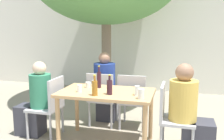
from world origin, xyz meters
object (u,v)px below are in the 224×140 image
(amber_bottle_0, at_px, (95,88))
(person_seated_1, at_px, (189,114))
(patio_chair_0, at_px, (50,104))
(drinking_glass_4, at_px, (88,85))
(drinking_glass_0, at_px, (80,88))
(patio_chair_3, at_px, (133,98))
(patio_chair_2, at_px, (102,96))
(person_seated_0, at_px, (36,103))
(drinking_glass_3, at_px, (94,83))
(dining_table_front, at_px, (106,98))
(person_seated_2, at_px, (106,90))
(wine_bottle_1, at_px, (99,79))
(wine_bottle_2, at_px, (110,87))
(drinking_glass_1, at_px, (137,91))
(patio_chair_1, at_px, (171,114))
(drinking_glass_2, at_px, (141,94))

(amber_bottle_0, bearing_deg, person_seated_1, 11.86)
(patio_chair_0, height_order, drinking_glass_4, patio_chair_0)
(patio_chair_0, bearing_deg, drinking_glass_0, 75.97)
(drinking_glass_0, bearing_deg, patio_chair_3, 51.33)
(patio_chair_3, bearing_deg, amber_bottle_0, 68.55)
(patio_chair_2, bearing_deg, person_seated_0, 35.42)
(person_seated_1, bearing_deg, drinking_glass_3, 78.96)
(drinking_glass_3, bearing_deg, dining_table_front, -44.52)
(drinking_glass_0, bearing_deg, person_seated_2, 85.23)
(wine_bottle_1, distance_m, wine_bottle_2, 0.41)
(patio_chair_3, xyz_separation_m, drinking_glass_1, (0.19, -0.71, 0.31))
(patio_chair_3, distance_m, wine_bottle_2, 0.86)
(patio_chair_2, height_order, wine_bottle_2, wine_bottle_2)
(person_seated_1, xyz_separation_m, drinking_glass_1, (-0.67, -0.10, 0.29))
(patio_chair_0, xyz_separation_m, wine_bottle_2, (0.97, -0.15, 0.35))
(patio_chair_3, distance_m, amber_bottle_0, 0.99)
(patio_chair_1, distance_m, patio_chair_3, 0.87)
(dining_table_front, bearing_deg, drinking_glass_4, 156.68)
(amber_bottle_0, height_order, drinking_glass_0, amber_bottle_0)
(wine_bottle_1, height_order, drinking_glass_1, wine_bottle_1)
(dining_table_front, relative_size, drinking_glass_2, 10.29)
(patio_chair_0, relative_size, drinking_glass_2, 7.22)
(wine_bottle_2, relative_size, drinking_glass_0, 2.66)
(patio_chair_0, bearing_deg, wine_bottle_1, 103.33)
(amber_bottle_0, distance_m, drinking_glass_1, 0.55)
(drinking_glass_1, bearing_deg, wine_bottle_2, -171.81)
(person_seated_2, xyz_separation_m, drinking_glass_1, (0.71, -0.94, 0.27))
(patio_chair_0, relative_size, wine_bottle_2, 3.41)
(person_seated_0, height_order, wine_bottle_2, person_seated_0)
(dining_table_front, xyz_separation_m, patio_chair_3, (0.26, 0.61, -0.15))
(patio_chair_2, relative_size, person_seated_0, 0.79)
(dining_table_front, xyz_separation_m, drinking_glass_3, (-0.28, 0.27, 0.14))
(patio_chair_3, height_order, drinking_glass_3, patio_chair_3)
(patio_chair_0, relative_size, patio_chair_2, 1.00)
(drinking_glass_1, distance_m, drinking_glass_2, 0.17)
(amber_bottle_0, bearing_deg, patio_chair_3, 68.55)
(patio_chair_2, height_order, drinking_glass_3, patio_chair_2)
(person_seated_0, distance_m, person_seated_1, 2.23)
(person_seated_2, height_order, drinking_glass_1, person_seated_2)
(drinking_glass_2, distance_m, drinking_glass_3, 0.95)
(patio_chair_2, relative_size, person_seated_2, 0.74)
(drinking_glass_1, bearing_deg, patio_chair_0, 175.79)
(drinking_glass_2, bearing_deg, patio_chair_0, 170.05)
(amber_bottle_0, height_order, wine_bottle_2, amber_bottle_0)
(patio_chair_1, relative_size, person_seated_0, 0.79)
(patio_chair_3, distance_m, drinking_glass_0, 1.00)
(patio_chair_3, bearing_deg, wine_bottle_2, 77.46)
(drinking_glass_4, bearing_deg, dining_table_front, -23.32)
(patio_chair_1, bearing_deg, drinking_glass_2, 124.49)
(drinking_glass_1, xyz_separation_m, drinking_glass_3, (-0.72, 0.37, -0.02))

